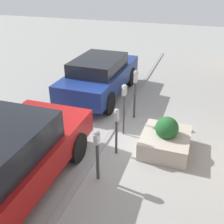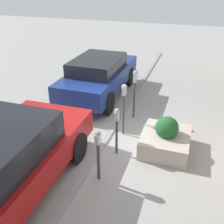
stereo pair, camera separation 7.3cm
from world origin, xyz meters
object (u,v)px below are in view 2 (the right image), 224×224
at_px(parking_meter_nearest, 98,148).
at_px(parking_meter_middle, 124,97).
at_px(parking_meter_second, 117,123).
at_px(parked_car_front, 1,162).
at_px(parking_meter_fourth, 135,86).
at_px(parked_car_middle, 99,75).
at_px(planter_box, 166,139).

distance_m(parking_meter_nearest, parking_meter_middle, 2.00).
relative_size(parking_meter_second, parked_car_front, 0.27).
height_order(parking_meter_nearest, parked_car_front, parked_car_front).
bearing_deg(parking_meter_fourth, parking_meter_second, -178.59).
xyz_separation_m(parking_meter_fourth, parked_car_middle, (1.28, 1.65, -0.27)).
distance_m(parking_meter_fourth, planter_box, 2.02).
distance_m(parking_meter_second, parked_car_front, 2.70).
bearing_deg(parking_meter_second, parked_car_front, 140.17).
bearing_deg(parked_car_front, planter_box, -48.34).
bearing_deg(planter_box, parking_meter_middle, 72.60).
relative_size(parking_meter_middle, parked_car_middle, 0.36).
bearing_deg(parked_car_middle, parking_meter_fourth, -127.46).
bearing_deg(parked_car_middle, parked_car_front, -179.89).
distance_m(parked_car_front, parked_car_middle, 5.34).
bearing_deg(parking_meter_fourth, parked_car_middle, 52.10).
height_order(parking_meter_second, parked_car_middle, parked_car_middle).
relative_size(parking_meter_middle, planter_box, 1.10).
height_order(parking_meter_nearest, parking_meter_fourth, parking_meter_fourth).
bearing_deg(parking_meter_middle, parked_car_middle, 34.66).
height_order(parking_meter_middle, parked_car_middle, parking_meter_middle).
height_order(parking_meter_middle, parking_meter_fourth, parking_meter_fourth).
bearing_deg(parked_car_front, parking_meter_fourth, -23.02).
bearing_deg(parked_car_front, parked_car_middle, -0.82).
bearing_deg(parked_car_front, parking_meter_second, -40.32).
distance_m(planter_box, parked_car_front, 3.93).
height_order(parking_meter_second, parking_meter_fourth, parking_meter_fourth).
bearing_deg(planter_box, parking_meter_fourth, 40.04).
bearing_deg(parked_car_middle, parking_meter_nearest, -159.03).
xyz_separation_m(parking_meter_middle, planter_box, (-0.39, -1.25, -0.83)).
distance_m(parking_meter_nearest, planter_box, 2.08).
xyz_separation_m(parking_meter_second, planter_box, (0.54, -1.16, -0.56)).
xyz_separation_m(parking_meter_middle, parking_meter_fourth, (1.05, -0.04, -0.07)).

